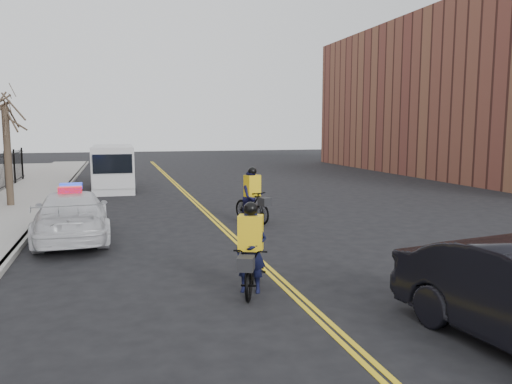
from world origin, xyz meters
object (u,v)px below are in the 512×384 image
at_px(cargo_van, 114,169).
at_px(cyclist_far, 252,201).
at_px(police_cruiser, 72,215).
at_px(cyclist_near, 251,261).

bearing_deg(cargo_van, cyclist_far, -66.18).
relative_size(police_cruiser, cargo_van, 0.92).
xyz_separation_m(police_cruiser, cyclist_far, (5.88, 1.24, 0.03)).
relative_size(police_cruiser, cyclist_far, 2.59).
bearing_deg(police_cruiser, cyclist_far, -171.04).
bearing_deg(cyclist_far, cyclist_near, -127.51).
height_order(cyclist_near, cyclist_far, cyclist_far).
bearing_deg(cargo_van, cyclist_near, -81.06).
distance_m(cyclist_near, cyclist_far, 7.52).
bearing_deg(cyclist_near, cargo_van, 121.38).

